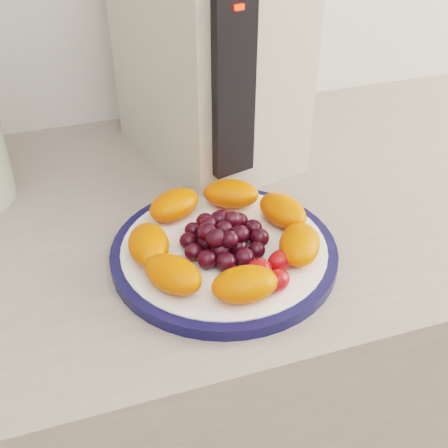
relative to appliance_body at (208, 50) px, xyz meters
name	(u,v)px	position (x,y,z in m)	size (l,w,h in m)	color
counter	(174,411)	(-0.12, -0.14, -0.61)	(3.50, 0.60, 0.90)	gray
cabinet_face	(175,421)	(-0.12, -0.14, -0.64)	(3.48, 0.58, 0.84)	#A07A4E
plate_rim	(224,252)	(-0.06, -0.26, -0.16)	(0.27, 0.27, 0.01)	#0F113C
plate_face	(224,252)	(-0.06, -0.26, -0.16)	(0.25, 0.25, 0.02)	white
appliance_body	(208,50)	(0.00, 0.00, 0.00)	(0.19, 0.26, 0.33)	#BBB4A4
appliance_panel	(233,85)	(-0.01, -0.14, 0.00)	(0.06, 0.02, 0.24)	black
appliance_led	(239,7)	(-0.01, -0.15, 0.10)	(0.01, 0.01, 0.01)	#FF0C05
fruit_plate	(225,236)	(-0.06, -0.26, -0.13)	(0.23, 0.23, 0.04)	#FF4204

